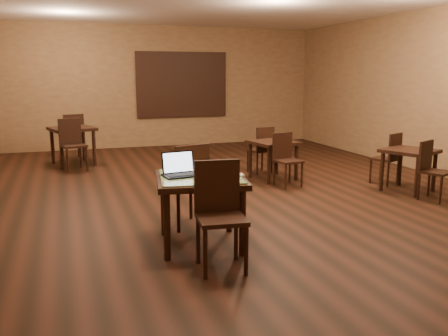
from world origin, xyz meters
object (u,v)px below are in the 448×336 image
object	(u,v)px
chair_main_near	(219,208)
other_table_c_chair_far	(389,155)
tiled_table	(200,185)
other_table_a_chair_far	(262,147)
chair_main_far	(188,181)
other_table_a	(273,148)
other_table_c	(409,156)
other_table_b_chair_near	(72,141)
other_table_a_chair_near	(285,156)
other_table_b	(72,134)
laptop	(179,169)
other_table_b_chair_far	(73,134)
other_table_c_chair_near	(431,167)
pizza_pan	(205,171)

from	to	relation	value
chair_main_near	other_table_c_chair_far	world-z (taller)	chair_main_near
tiled_table	other_table_a_chair_far	world-z (taller)	other_table_a_chair_far
chair_main_far	other_table_a	world-z (taller)	chair_main_far
other_table_c	other_table_b_chair_near	bearing A→B (deg)	121.73
other_table_c	other_table_a_chair_far	bearing A→B (deg)	106.21
other_table_a_chair_far	other_table_c_chair_far	size ratio (longest dim) A/B	1.01
chair_main_near	other_table_b_chair_near	distance (m)	5.48
other_table_a_chair_near	other_table_b	bearing A→B (deg)	126.21
tiled_table	other_table_a	distance (m)	3.45
other_table_a_chair_near	other_table_c_chair_far	xyz separation A→B (m)	(1.69, -0.46, -0.01)
other_table_b	other_table_c_chair_far	bearing A→B (deg)	-51.08
laptop	other_table_b_chair_near	bearing A→B (deg)	94.17
other_table_b_chair_near	other_table_b_chair_far	size ratio (longest dim) A/B	1.00
chair_main_near	other_table_c_chair_near	xyz separation A→B (m)	(3.71, 1.35, -0.09)
other_table_a	tiled_table	bearing A→B (deg)	-138.00
other_table_a_chair_far	other_table_b	world-z (taller)	other_table_a_chair_far
other_table_a_chair_near	other_table_b_chair_far	bearing A→B (deg)	121.10
pizza_pan	chair_main_far	bearing A→B (deg)	104.62
laptop	pizza_pan	xyz separation A→B (m)	(0.32, 0.13, -0.06)
other_table_a	other_table_c_chair_far	xyz separation A→B (m)	(1.68, -0.97, -0.07)
tiled_table	other_table_b_chair_far	distance (m)	6.00
other_table_b	other_table_c	world-z (taller)	other_table_b
other_table_b_chair_near	other_table_c_chair_far	xyz separation A→B (m)	(4.98, -2.97, -0.07)
other_table_a_chair_far	other_table_c	bearing A→B (deg)	118.96
chair_main_far	other_table_b_chair_near	world-z (taller)	chair_main_far
other_table_b_chair_near	other_table_c_chair_near	distance (m)	6.34
other_table_b	other_table_c	distance (m)	6.38
tiled_table	other_table_b_chair_near	size ratio (longest dim) A/B	1.07
pizza_pan	laptop	bearing A→B (deg)	-157.48
other_table_c	other_table_a_chair_near	bearing A→B (deg)	126.54
laptop	other_table_b_chair_far	xyz separation A→B (m)	(-0.95, 5.78, -0.27)
other_table_b_chair_near	other_table_c_chair_near	xyz separation A→B (m)	(4.92, -3.99, -0.07)
other_table_b_chair_near	other_table_c	distance (m)	6.05
other_table_a_chair_near	other_table_c_chair_far	bearing A→B (deg)	-25.65
other_table_a_chair_near	other_table_c	bearing A→B (deg)	-40.71
laptop	other_table_c_chair_near	distance (m)	3.99
other_table_a_chair_far	other_table_c_chair_far	bearing A→B (deg)	127.91
laptop	other_table_a_chair_far	world-z (taller)	laptop
laptop	other_table_b	size ratio (longest dim) A/B	0.39
chair_main_near	pizza_pan	distance (m)	0.88
chair_main_near	other_table_a_chair_far	size ratio (longest dim) A/B	1.17
other_table_b_chair_near	other_table_c	size ratio (longest dim) A/B	1.05
tiled_table	other_table_c_chair_far	bearing A→B (deg)	34.28
other_table_c_chair_near	other_table_b_chair_near	bearing A→B (deg)	117.80
chair_main_far	other_table_b_chair_near	xyz separation A→B (m)	(-1.22, 4.12, -0.02)
other_table_b_chair_far	other_table_c_chair_far	xyz separation A→B (m)	(4.93, -4.13, -0.07)
other_table_a	other_table_a_chair_far	xyz separation A→B (m)	(0.01, 0.51, -0.07)
other_table_a_chair_near	chair_main_near	bearing A→B (deg)	-136.70
other_table_c_chair_near	chair_main_far	bearing A→B (deg)	158.79
chair_main_near	other_table_b	bearing A→B (deg)	107.47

